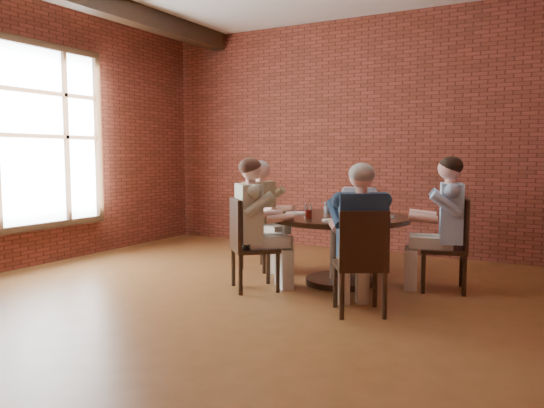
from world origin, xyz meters
The scene contains 25 objects.
floor centered at (0.00, 0.00, 0.00)m, with size 7.00×7.00×0.00m, color brown.
wall_back centered at (0.00, 3.50, 1.70)m, with size 7.00×7.00×0.00m, color maroon.
window centered at (-3.18, 0.40, 1.65)m, with size 0.10×2.16×2.36m.
dining_table centered at (0.53, 1.42, 0.53)m, with size 1.50×1.50×0.75m.
chair_a centered at (1.67, 1.69, 0.52)m, with size 0.55×0.55×0.97m.
diner_a centered at (1.58, 1.67, 0.70)m, with size 0.56×0.69×1.39m, color #467FB7, non-canonical shape.
chair_b centered at (0.38, 2.44, 0.48)m, with size 0.42×0.42×0.88m.
diner_b centered at (0.39, 2.37, 0.61)m, with size 0.46×0.57×1.22m, color #8694AB, non-canonical shape.
chair_c centered at (-0.67, 1.67, 0.51)m, with size 0.51×0.51×0.94m.
diner_c centered at (-0.59, 1.66, 0.67)m, with size 0.53×0.66×1.34m, color brown, non-canonical shape.
chair_d centered at (-0.23, 0.69, 0.52)m, with size 0.64×0.64×0.96m.
diner_d centered at (-0.17, 0.75, 0.69)m, with size 0.56×0.69×1.38m, color #C7A99C, non-canonical shape.
chair_e centered at (1.13, 0.40, 0.51)m, with size 0.59×0.59×0.94m.
diner_e centered at (1.09, 0.47, 0.67)m, with size 0.53×0.65×1.34m, color #192D46, non-canonical shape.
plate_a centered at (0.95, 1.56, 0.76)m, with size 0.26×0.26×0.01m, color white.
plate_b centered at (0.37, 1.75, 0.76)m, with size 0.26×0.26×0.01m, color white.
plate_c centered at (0.02, 1.38, 0.76)m, with size 0.26×0.26×0.01m, color white.
plate_d centered at (0.65, 0.96, 0.76)m, with size 0.26×0.26×0.01m, color white.
glass_a centered at (0.74, 1.46, 0.82)m, with size 0.07×0.07×0.14m, color white.
glass_b centered at (0.57, 1.56, 0.82)m, with size 0.07×0.07×0.14m, color white.
glass_c centered at (0.36, 1.67, 0.82)m, with size 0.07×0.07×0.14m, color white.
glass_d centered at (0.31, 1.55, 0.82)m, with size 0.07×0.07×0.14m, color white.
glass_e centered at (0.20, 1.28, 0.82)m, with size 0.07×0.07×0.14m, color white.
glass_f centered at (0.32, 1.04, 0.82)m, with size 0.07×0.07×0.14m, color white.
smartphone centered at (1.00, 1.08, 0.75)m, with size 0.07×0.14×0.01m, color black.
Camera 1 is at (2.65, -3.97, 1.41)m, focal length 35.00 mm.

